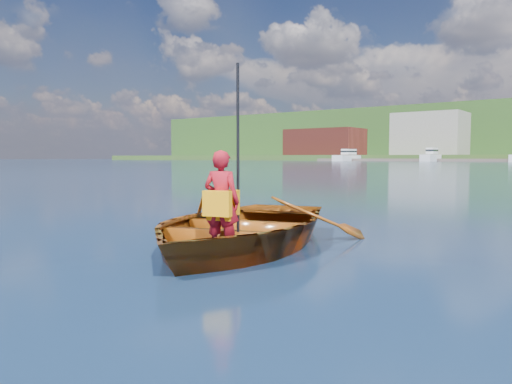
% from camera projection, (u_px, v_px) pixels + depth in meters
% --- Properties ---
extents(ground, '(600.00, 600.00, 0.00)m').
position_uv_depth(ground, '(270.00, 260.00, 6.04)').
color(ground, '#0D283D').
rests_on(ground, ground).
extents(rowboat, '(4.06, 4.90, 0.88)m').
position_uv_depth(rowboat, '(239.00, 227.00, 6.84)').
color(rowboat, brown).
rests_on(rowboat, ground).
extents(child_paddler, '(0.51, 0.42, 2.25)m').
position_uv_depth(child_paddler, '(222.00, 201.00, 5.92)').
color(child_paddler, maroon).
rests_on(child_paddler, ground).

